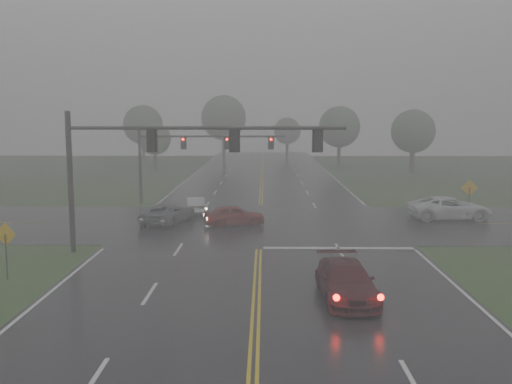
{
  "coord_description": "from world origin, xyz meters",
  "views": [
    {
      "loc": [
        0.32,
        -17.14,
        7.43
      ],
      "look_at": [
        -0.17,
        16.0,
        3.0
      ],
      "focal_mm": 40.0,
      "sensor_mm": 36.0,
      "label": 1
    }
  ],
  "objects_px": {
    "sedan_maroon": "(346,299)",
    "signal_gantry_far": "(186,150)",
    "sedan_red": "(234,226)",
    "car_grey": "(169,223)",
    "pickup_white": "(449,219)",
    "signal_gantry_near": "(156,153)",
    "sedan_silver": "(195,213)"
  },
  "relations": [
    {
      "from": "sedan_maroon",
      "to": "signal_gantry_near",
      "type": "distance_m",
      "value": 13.31
    },
    {
      "from": "sedan_red",
      "to": "car_grey",
      "type": "bearing_deg",
      "value": 67.06
    },
    {
      "from": "sedan_maroon",
      "to": "pickup_white",
      "type": "bearing_deg",
      "value": 58.85
    },
    {
      "from": "sedan_maroon",
      "to": "signal_gantry_far",
      "type": "distance_m",
      "value": 27.61
    },
    {
      "from": "sedan_maroon",
      "to": "signal_gantry_far",
      "type": "height_order",
      "value": "signal_gantry_far"
    },
    {
      "from": "signal_gantry_far",
      "to": "sedan_red",
      "type": "bearing_deg",
      "value": -64.7
    },
    {
      "from": "sedan_maroon",
      "to": "car_grey",
      "type": "xyz_separation_m",
      "value": [
        -10.03,
        16.42,
        0.0
      ]
    },
    {
      "from": "sedan_maroon",
      "to": "signal_gantry_far",
      "type": "relative_size",
      "value": 0.42
    },
    {
      "from": "sedan_red",
      "to": "signal_gantry_far",
      "type": "xyz_separation_m",
      "value": [
        -4.59,
        9.7,
        4.6
      ]
    },
    {
      "from": "sedan_silver",
      "to": "signal_gantry_near",
      "type": "height_order",
      "value": "signal_gantry_near"
    },
    {
      "from": "sedan_red",
      "to": "signal_gantry_far",
      "type": "distance_m",
      "value": 11.68
    },
    {
      "from": "sedan_red",
      "to": "sedan_silver",
      "type": "distance_m",
      "value": 5.92
    },
    {
      "from": "car_grey",
      "to": "signal_gantry_far",
      "type": "bearing_deg",
      "value": -74.35
    },
    {
      "from": "pickup_white",
      "to": "signal_gantry_far",
      "type": "height_order",
      "value": "signal_gantry_far"
    },
    {
      "from": "signal_gantry_near",
      "to": "signal_gantry_far",
      "type": "relative_size",
      "value": 1.21
    },
    {
      "from": "sedan_maroon",
      "to": "sedan_red",
      "type": "distance_m",
      "value": 16.54
    },
    {
      "from": "sedan_maroon",
      "to": "sedan_silver",
      "type": "bearing_deg",
      "value": 110.48
    },
    {
      "from": "sedan_maroon",
      "to": "car_grey",
      "type": "bearing_deg",
      "value": 119.08
    },
    {
      "from": "sedan_red",
      "to": "sedan_silver",
      "type": "relative_size",
      "value": 1.08
    },
    {
      "from": "sedan_silver",
      "to": "car_grey",
      "type": "height_order",
      "value": "car_grey"
    },
    {
      "from": "sedan_red",
      "to": "pickup_white",
      "type": "xyz_separation_m",
      "value": [
        15.46,
        2.67,
        0.0
      ]
    },
    {
      "from": "car_grey",
      "to": "signal_gantry_near",
      "type": "relative_size",
      "value": 0.34
    },
    {
      "from": "car_grey",
      "to": "signal_gantry_far",
      "type": "xyz_separation_m",
      "value": [
        0.05,
        8.92,
        4.6
      ]
    },
    {
      "from": "sedan_maroon",
      "to": "car_grey",
      "type": "relative_size",
      "value": 1.01
    },
    {
      "from": "pickup_white",
      "to": "signal_gantry_far",
      "type": "relative_size",
      "value": 0.47
    },
    {
      "from": "sedan_silver",
      "to": "pickup_white",
      "type": "xyz_separation_m",
      "value": [
        18.72,
        -2.27,
        0.0
      ]
    },
    {
      "from": "pickup_white",
      "to": "signal_gantry_far",
      "type": "distance_m",
      "value": 21.73
    },
    {
      "from": "sedan_red",
      "to": "signal_gantry_far",
      "type": "bearing_deg",
      "value": 11.98
    },
    {
      "from": "sedan_red",
      "to": "signal_gantry_near",
      "type": "bearing_deg",
      "value": 140.43
    },
    {
      "from": "sedan_red",
      "to": "signal_gantry_far",
      "type": "relative_size",
      "value": 0.34
    },
    {
      "from": "sedan_silver",
      "to": "signal_gantry_near",
      "type": "relative_size",
      "value": 0.26
    },
    {
      "from": "signal_gantry_near",
      "to": "signal_gantry_far",
      "type": "bearing_deg",
      "value": 92.63
    }
  ]
}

